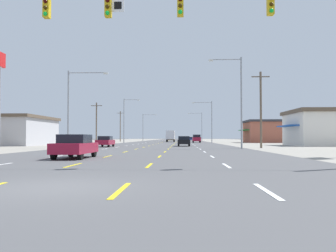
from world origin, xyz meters
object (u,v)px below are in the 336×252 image
at_px(pole_sign_left_row_0, 0,79).
at_px(streetlight_right_row_0, 238,96).
at_px(box_truck_center_turn_far, 171,135).
at_px(sedan_inner_right_farther, 183,139).
at_px(sedan_far_left_near, 105,141).
at_px(sedan_inner_left_nearest, 75,146).
at_px(streetlight_left_row_1, 125,118).
at_px(sedan_inner_right_mid, 184,141).
at_px(streetlight_right_row_2, 200,124).
at_px(streetlight_right_row_1, 210,119).
at_px(sedan_far_right_farthest, 192,139).
at_px(streetlight_left_row_0, 73,102).
at_px(streetlight_left_row_2, 145,125).
at_px(suv_far_right_midfar, 197,138).

relative_size(pole_sign_left_row_0, streetlight_right_row_0, 0.90).
height_order(box_truck_center_turn_far, pole_sign_left_row_0, pole_sign_left_row_0).
height_order(box_truck_center_turn_far, sedan_inner_right_farther, box_truck_center_turn_far).
height_order(sedan_far_left_near, sedan_inner_right_farther, same).
bearing_deg(sedan_inner_right_farther, streetlight_right_row_0, -85.34).
height_order(sedan_inner_left_nearest, streetlight_right_row_0, streetlight_right_row_0).
distance_m(sedan_inner_left_nearest, box_truck_center_turn_far, 79.59).
bearing_deg(box_truck_center_turn_far, streetlight_left_row_1, -116.11).
bearing_deg(sedan_inner_right_mid, streetlight_right_row_2, 84.98).
xyz_separation_m(streetlight_right_row_0, streetlight_right_row_1, (-0.16, 40.00, -0.44)).
distance_m(sedan_far_right_farthest, streetlight_left_row_0, 98.75).
height_order(sedan_far_left_near, streetlight_right_row_2, streetlight_right_row_2).
distance_m(sedan_inner_right_mid, sedan_inner_right_farther, 65.72).
xyz_separation_m(sedan_inner_left_nearest, sedan_far_right_farthest, (10.43, 116.67, 0.00)).
distance_m(streetlight_right_row_0, streetlight_left_row_2, 82.32).
relative_size(streetlight_right_row_1, streetlight_right_row_2, 0.97).
relative_size(suv_far_right_midfar, streetlight_right_row_2, 0.50).
bearing_deg(suv_far_right_midfar, streetlight_left_row_2, 116.32).
relative_size(sedan_inner_right_farther, streetlight_right_row_2, 0.46).
bearing_deg(streetlight_left_row_2, streetlight_right_row_0, -76.37).
relative_size(pole_sign_left_row_0, streetlight_right_row_1, 0.99).
bearing_deg(suv_far_right_midfar, streetlight_right_row_1, -67.59).
relative_size(streetlight_left_row_1, streetlight_left_row_2, 1.10).
bearing_deg(streetlight_right_row_0, pole_sign_left_row_0, -161.80).
height_order(streetlight_right_row_1, streetlight_right_row_2, streetlight_right_row_2).
distance_m(sedan_far_left_near, streetlight_left_row_1, 34.03).
relative_size(sedan_inner_right_farther, streetlight_right_row_0, 0.42).
relative_size(suv_far_right_midfar, sedan_far_right_farthest, 1.09).
bearing_deg(sedan_far_right_farthest, sedan_inner_right_farther, -99.76).
distance_m(suv_far_right_midfar, streetlight_left_row_1, 18.63).
relative_size(sedan_far_left_near, box_truck_center_turn_far, 0.62).
xyz_separation_m(sedan_inner_right_farther, streetlight_right_row_1, (6.08, -36.60, 4.86)).
relative_size(sedan_far_right_farthest, streetlight_right_row_1, 0.47).
distance_m(sedan_inner_right_mid, box_truck_center_turn_far, 49.31).
xyz_separation_m(sedan_far_right_farthest, streetlight_right_row_0, (2.69, -97.21, 5.31)).
xyz_separation_m(sedan_inner_right_farther, streetlight_left_row_2, (-13.16, 3.40, 4.79)).
distance_m(box_truck_center_turn_far, pole_sign_left_row_0, 69.63).
bearing_deg(sedan_inner_right_mid, streetlight_right_row_1, 78.18).
height_order(streetlight_left_row_0, streetlight_right_row_1, streetlight_right_row_1).
bearing_deg(streetlight_right_row_2, sedan_far_right_farthest, 98.30).
height_order(sedan_inner_right_mid, box_truck_center_turn_far, box_truck_center_turn_far).
distance_m(sedan_inner_left_nearest, pole_sign_left_row_0, 17.03).
height_order(suv_far_right_midfar, sedan_inner_right_farther, suv_far_right_midfar).
xyz_separation_m(suv_far_right_midfar, pole_sign_left_row_0, (-21.16, -54.53, 5.83)).
bearing_deg(box_truck_center_turn_far, streetlight_right_row_2, 64.30).
xyz_separation_m(box_truck_center_turn_far, streetlight_right_row_0, (9.78, -60.06, 4.23)).
bearing_deg(pole_sign_left_row_0, streetlight_right_row_1, 63.50).
relative_size(sedan_inner_right_farther, streetlight_right_row_1, 0.47).
xyz_separation_m(sedan_inner_right_farther, sedan_far_right_farthest, (3.55, 20.61, 0.00)).
relative_size(sedan_inner_right_farther, streetlight_left_row_2, 0.48).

